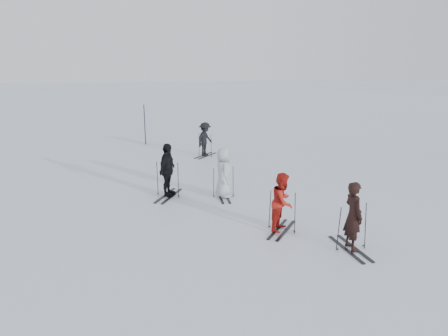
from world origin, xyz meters
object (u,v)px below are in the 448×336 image
object	(u,v)px
piste_marker	(145,125)
skier_uphill_left	(167,171)
skier_near_dark	(353,217)
skier_red	(283,203)
skier_uphill_far	(205,140)
skier_grey	(223,173)

from	to	relation	value
piste_marker	skier_uphill_left	bearing A→B (deg)	-81.10
skier_near_dark	piste_marker	distance (m)	15.77
skier_red	piste_marker	distance (m)	13.81
skier_red	piste_marker	size ratio (longest dim) A/B	0.78
skier_red	skier_uphill_far	world-z (taller)	skier_red
skier_near_dark	piste_marker	size ratio (longest dim) A/B	0.83
skier_near_dark	skier_uphill_left	xyz separation A→B (m)	(-5.04, 5.01, 0.04)
skier_near_dark	skier_uphill_left	world-z (taller)	skier_uphill_left
skier_red	skier_uphill_left	size ratio (longest dim) A/B	0.90
skier_near_dark	skier_grey	xyz separation A→B (m)	(-3.01, 4.71, -0.03)
skier_uphill_left	skier_uphill_far	xyz separation A→B (m)	(1.77, 6.21, -0.14)
skier_grey	piste_marker	xyz separation A→B (m)	(-3.50, 9.65, 0.22)
skier_near_dark	skier_grey	size ratio (longest dim) A/B	1.03
skier_red	skier_uphill_left	bearing A→B (deg)	75.86
skier_grey	skier_uphill_left	distance (m)	2.06
skier_near_dark	piste_marker	world-z (taller)	piste_marker
skier_grey	skier_uphill_left	bearing A→B (deg)	79.29
skier_uphill_far	piste_marker	distance (m)	4.51
skier_uphill_left	skier_grey	bearing A→B (deg)	-75.76
skier_grey	piste_marker	distance (m)	10.26
skier_grey	piste_marker	world-z (taller)	piste_marker
skier_uphill_left	skier_near_dark	bearing A→B (deg)	-112.29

